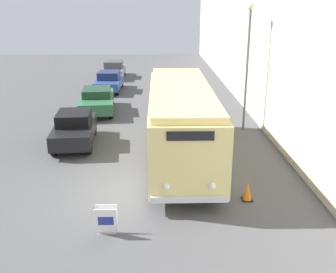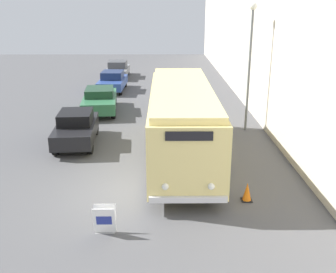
{
  "view_description": "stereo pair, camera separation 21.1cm",
  "coord_description": "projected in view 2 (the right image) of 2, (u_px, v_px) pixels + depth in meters",
  "views": [
    {
      "loc": [
        0.96,
        -12.37,
        6.33
      ],
      "look_at": [
        1.3,
        1.02,
        1.79
      ],
      "focal_mm": 42.0,
      "sensor_mm": 36.0,
      "label": 1
    },
    {
      "loc": [
        1.17,
        -12.37,
        6.33
      ],
      "look_at": [
        1.3,
        1.02,
        1.79
      ],
      "focal_mm": 42.0,
      "sensor_mm": 36.0,
      "label": 2
    }
  ],
  "objects": [
    {
      "name": "streetlamp",
      "position": [
        250.0,
        50.0,
        19.41
      ],
      "size": [
        0.36,
        0.36,
        6.39
      ],
      "color": "#595E60",
      "rests_on": "ground_plane"
    },
    {
      "name": "parked_car_mid",
      "position": [
        100.0,
        100.0,
        24.07
      ],
      "size": [
        2.39,
        4.83,
        1.44
      ],
      "rotation": [
        0.0,
        0.0,
        0.1
      ],
      "color": "black",
      "rests_on": "ground_plane"
    },
    {
      "name": "traffic_cone",
      "position": [
        247.0,
        192.0,
        13.21
      ],
      "size": [
        0.36,
        0.36,
        0.65
      ],
      "color": "black",
      "rests_on": "ground_plane"
    },
    {
      "name": "parked_car_distant",
      "position": [
        118.0,
        69.0,
        35.4
      ],
      "size": [
        1.86,
        4.42,
        1.44
      ],
      "rotation": [
        0.0,
        0.0,
        0.0
      ],
      "color": "black",
      "rests_on": "ground_plane"
    },
    {
      "name": "parked_car_near",
      "position": [
        76.0,
        128.0,
        18.44
      ],
      "size": [
        2.05,
        4.2,
        1.56
      ],
      "rotation": [
        0.0,
        0.0,
        0.07
      ],
      "color": "black",
      "rests_on": "ground_plane"
    },
    {
      "name": "vintage_bus",
      "position": [
        182.0,
        119.0,
        16.46
      ],
      "size": [
        2.57,
        9.91,
        3.13
      ],
      "color": "black",
      "rests_on": "ground_plane"
    },
    {
      "name": "parked_car_far",
      "position": [
        113.0,
        81.0,
        29.83
      ],
      "size": [
        1.93,
        4.26,
        1.48
      ],
      "rotation": [
        0.0,
        0.0,
        -0.03
      ],
      "color": "black",
      "rests_on": "ground_plane"
    },
    {
      "name": "sign_board",
      "position": [
        104.0,
        220.0,
        11.34
      ],
      "size": [
        0.64,
        0.32,
        0.84
      ],
      "color": "gray",
      "rests_on": "ground_plane"
    },
    {
      "name": "ground_plane",
      "position": [
        131.0,
        194.0,
        13.74
      ],
      "size": [
        80.0,
        80.0,
        0.0
      ],
      "primitive_type": "plane",
      "color": "#4C4C4F"
    },
    {
      "name": "building_wall_right",
      "position": [
        261.0,
        43.0,
        21.92
      ],
      "size": [
        0.3,
        60.0,
        8.45
      ],
      "color": "beige",
      "rests_on": "ground_plane"
    }
  ]
}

